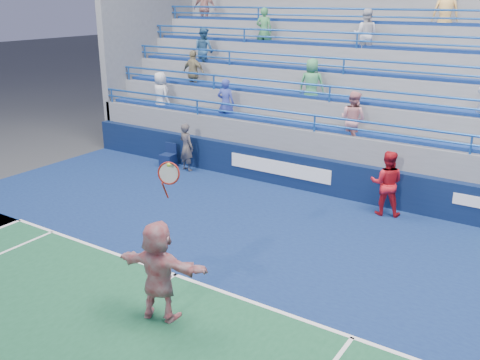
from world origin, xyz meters
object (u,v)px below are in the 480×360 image
Objects in this scene: tennis_player at (159,271)px; ball_girl at (387,183)px; judge_chair at (168,160)px; line_judge at (186,147)px.

tennis_player is 7.48m from ball_girl.
judge_chair is at bearing 129.73° from tennis_player.
ball_girl reaches higher than line_judge.
line_judge is 0.92× the size of ball_girl.
tennis_player is (6.06, -7.29, 0.71)m from judge_chair.
judge_chair is 0.27× the size of tennis_player.
line_judge reaches higher than judge_chair.
judge_chair is 0.46× the size of ball_girl.
ball_girl is (7.89, -0.04, 0.65)m from judge_chair.
tennis_player reaches higher than judge_chair.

